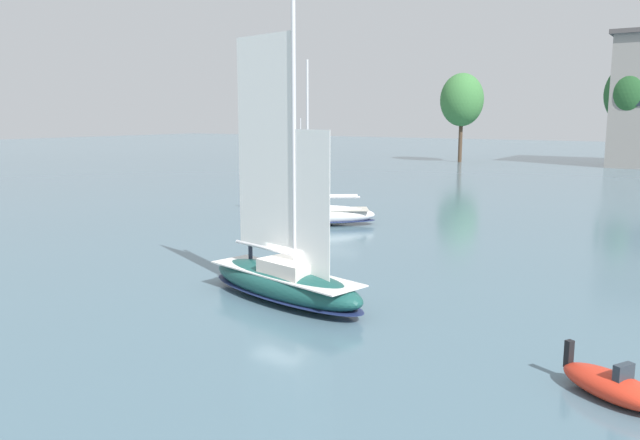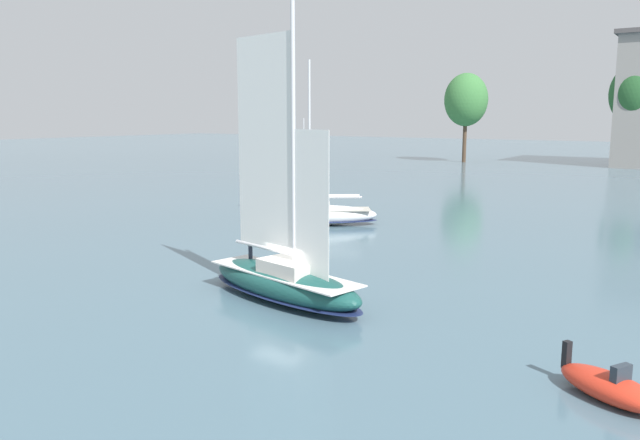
{
  "view_description": "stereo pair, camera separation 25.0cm",
  "coord_description": "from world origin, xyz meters",
  "px_view_note": "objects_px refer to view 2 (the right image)",
  "views": [
    {
      "loc": [
        16.13,
        -21.99,
        8.23
      ],
      "look_at": [
        0.0,
        3.0,
        3.25
      ],
      "focal_mm": 35.0,
      "sensor_mm": 36.0,
      "label": 1
    },
    {
      "loc": [
        16.34,
        -21.85,
        8.23
      ],
      "look_at": [
        0.0,
        3.0,
        3.25
      ],
      "focal_mm": 35.0,
      "sensor_mm": 36.0,
      "label": 2
    }
  ],
  "objects_px": {
    "tree_shore_center": "(636,94)",
    "sailboat_main": "(284,278)",
    "sailboat_moored_near_marina": "(303,181)",
    "motor_tender": "(609,386)",
    "sailboat_moored_mid_channel": "(319,214)",
    "tree_shore_left": "(466,100)"
  },
  "relations": [
    {
      "from": "tree_shore_center",
      "to": "sailboat_main",
      "type": "bearing_deg",
      "value": -91.85
    },
    {
      "from": "sailboat_moored_near_marina",
      "to": "motor_tender",
      "type": "relative_size",
      "value": 2.23
    },
    {
      "from": "tree_shore_center",
      "to": "sailboat_moored_near_marina",
      "type": "bearing_deg",
      "value": -120.1
    },
    {
      "from": "tree_shore_center",
      "to": "sailboat_moored_mid_channel",
      "type": "relative_size",
      "value": 1.35
    },
    {
      "from": "sailboat_moored_near_marina",
      "to": "motor_tender",
      "type": "distance_m",
      "value": 58.52
    },
    {
      "from": "motor_tender",
      "to": "tree_shore_left",
      "type": "bearing_deg",
      "value": 112.92
    },
    {
      "from": "tree_shore_center",
      "to": "motor_tender",
      "type": "xyz_separation_m",
      "value": [
        11.06,
        -92.95,
        -11.24
      ]
    },
    {
      "from": "sailboat_main",
      "to": "motor_tender",
      "type": "bearing_deg",
      "value": -11.58
    },
    {
      "from": "tree_shore_left",
      "to": "sailboat_main",
      "type": "bearing_deg",
      "value": -74.58
    },
    {
      "from": "tree_shore_left",
      "to": "sailboat_main",
      "type": "relative_size",
      "value": 1.22
    },
    {
      "from": "sailboat_moored_mid_channel",
      "to": "motor_tender",
      "type": "bearing_deg",
      "value": -40.69
    },
    {
      "from": "sailboat_main",
      "to": "sailboat_moored_mid_channel",
      "type": "height_order",
      "value": "sailboat_main"
    },
    {
      "from": "sailboat_moored_mid_channel",
      "to": "tree_shore_center",
      "type": "bearing_deg",
      "value": 80.21
    },
    {
      "from": "tree_shore_center",
      "to": "sailboat_main",
      "type": "xyz_separation_m",
      "value": [
        -2.92,
        -90.09,
        -10.62
      ]
    },
    {
      "from": "tree_shore_left",
      "to": "sailboat_main",
      "type": "distance_m",
      "value": 90.55
    },
    {
      "from": "tree_shore_left",
      "to": "tree_shore_center",
      "type": "height_order",
      "value": "tree_shore_center"
    },
    {
      "from": "tree_shore_center",
      "to": "sailboat_moored_near_marina",
      "type": "xyz_separation_m",
      "value": [
        -29.35,
        -50.62,
        -11.11
      ]
    },
    {
      "from": "sailboat_moored_near_marina",
      "to": "sailboat_main",
      "type": "bearing_deg",
      "value": -56.19
    },
    {
      "from": "tree_shore_center",
      "to": "sailboat_moored_near_marina",
      "type": "height_order",
      "value": "tree_shore_center"
    },
    {
      "from": "tree_shore_left",
      "to": "tree_shore_center",
      "type": "bearing_deg",
      "value": 7.06
    },
    {
      "from": "sailboat_moored_near_marina",
      "to": "motor_tender",
      "type": "height_order",
      "value": "sailboat_moored_near_marina"
    },
    {
      "from": "sailboat_moored_mid_channel",
      "to": "motor_tender",
      "type": "height_order",
      "value": "sailboat_moored_mid_channel"
    }
  ]
}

